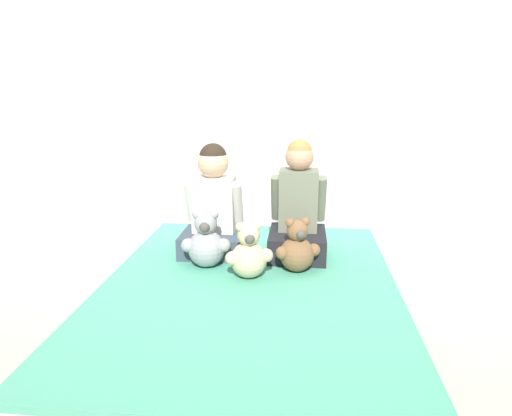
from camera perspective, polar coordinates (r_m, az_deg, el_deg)
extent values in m
plane|color=#B2A899|center=(2.43, -0.83, -19.90)|extent=(14.00, 14.00, 0.00)
cube|color=silver|center=(3.06, 1.37, 12.38)|extent=(8.00, 0.06, 2.50)
cube|color=#997F60|center=(2.36, -0.84, -17.35)|extent=(1.40, 1.85, 0.26)
cube|color=white|center=(2.25, -0.86, -12.43)|extent=(1.37, 1.81, 0.20)
cube|color=#4CA384|center=(2.20, -0.87, -9.76)|extent=(1.39, 1.83, 0.03)
cube|color=#384251|center=(2.56, -5.33, -4.34)|extent=(0.35, 0.30, 0.12)
cube|color=silver|center=(2.54, -5.25, 0.53)|extent=(0.23, 0.15, 0.31)
sphere|color=#DBAD89|center=(2.49, -5.38, 5.68)|extent=(0.17, 0.17, 0.17)
sphere|color=#2D2319|center=(2.49, -5.40, 6.36)|extent=(0.15, 0.15, 0.15)
cylinder|color=silver|center=(2.56, -8.13, 0.76)|extent=(0.06, 0.14, 0.25)
cylinder|color=silver|center=(2.52, -2.33, 0.62)|extent=(0.06, 0.14, 0.25)
cube|color=black|center=(2.51, 5.17, -4.49)|extent=(0.31, 0.34, 0.14)
cube|color=slate|center=(2.49, 5.32, 1.01)|extent=(0.21, 0.15, 0.33)
sphere|color=tan|center=(2.44, 5.45, 6.41)|extent=(0.15, 0.15, 0.15)
sphere|color=#A37A42|center=(2.44, 5.47, 7.02)|extent=(0.13, 0.13, 0.13)
cylinder|color=slate|center=(2.49, 2.53, 1.27)|extent=(0.06, 0.14, 0.27)
cylinder|color=slate|center=(2.49, 8.11, 1.12)|extent=(0.06, 0.14, 0.27)
sphere|color=#939399|center=(2.37, -6.22, -5.06)|extent=(0.19, 0.19, 0.19)
sphere|color=#939399|center=(2.33, -6.32, -1.90)|extent=(0.12, 0.12, 0.12)
sphere|color=#4C4742|center=(2.28, -6.45, -2.41)|extent=(0.05, 0.05, 0.05)
sphere|color=#939399|center=(2.32, -7.39, -0.80)|extent=(0.05, 0.05, 0.05)
sphere|color=#939399|center=(2.31, -5.30, -0.81)|extent=(0.05, 0.05, 0.05)
sphere|color=#939399|center=(2.35, -8.48, -4.65)|extent=(0.07, 0.07, 0.07)
sphere|color=#939399|center=(2.33, -4.07, -4.69)|extent=(0.07, 0.07, 0.07)
sphere|color=brown|center=(2.31, 5.12, -5.79)|extent=(0.17, 0.17, 0.17)
sphere|color=brown|center=(2.27, 5.20, -2.83)|extent=(0.11, 0.11, 0.11)
sphere|color=#4C4742|center=(2.23, 5.60, -3.31)|extent=(0.05, 0.05, 0.05)
sphere|color=brown|center=(2.24, 4.28, -1.88)|extent=(0.05, 0.05, 0.05)
sphere|color=brown|center=(2.27, 6.15, -1.73)|extent=(0.05, 0.05, 0.05)
sphere|color=brown|center=(2.26, 3.29, -5.63)|extent=(0.07, 0.07, 0.07)
sphere|color=brown|center=(2.31, 7.23, -5.22)|extent=(0.07, 0.07, 0.07)
sphere|color=#D1B78E|center=(2.23, -0.93, -6.49)|extent=(0.18, 0.18, 0.18)
sphere|color=#D1B78E|center=(2.18, -0.94, -3.38)|extent=(0.11, 0.11, 0.11)
sphere|color=#4C4742|center=(2.14, -0.68, -3.91)|extent=(0.05, 0.05, 0.05)
sphere|color=#D1B78E|center=(2.16, -1.98, -2.38)|extent=(0.05, 0.05, 0.05)
sphere|color=#D1B78E|center=(2.18, 0.07, -2.24)|extent=(0.05, 0.05, 0.05)
sphere|color=#D1B78E|center=(2.19, -3.00, -6.29)|extent=(0.07, 0.07, 0.07)
sphere|color=#D1B78E|center=(2.22, 1.30, -5.94)|extent=(0.07, 0.07, 0.07)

